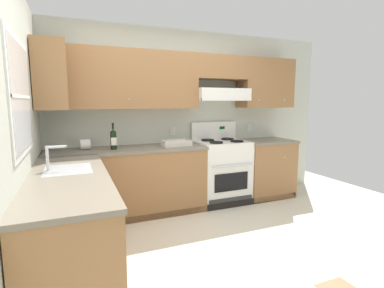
# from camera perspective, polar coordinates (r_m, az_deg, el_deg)

# --- Properties ---
(ground_plane) EXTENTS (7.04, 7.04, 0.00)m
(ground_plane) POSITION_cam_1_polar(r_m,az_deg,el_deg) (3.20, 2.40, -19.91)
(ground_plane) COLOR beige
(wall_back) EXTENTS (4.68, 0.57, 2.55)m
(wall_back) POSITION_cam_1_polar(r_m,az_deg,el_deg) (4.39, -1.16, 7.82)
(wall_back) COLOR beige
(wall_back) RESTS_ON ground_plane
(wall_left) EXTENTS (0.47, 4.00, 2.55)m
(wall_left) POSITION_cam_1_polar(r_m,az_deg,el_deg) (2.82, -30.57, 3.70)
(wall_left) COLOR beige
(wall_left) RESTS_ON ground_plane
(counter_back_run) EXTENTS (3.60, 0.65, 0.91)m
(counter_back_run) POSITION_cam_1_polar(r_m,az_deg,el_deg) (4.15, -3.61, -6.57)
(counter_back_run) COLOR olive
(counter_back_run) RESTS_ON ground_plane
(counter_left_run) EXTENTS (0.63, 1.91, 1.13)m
(counter_left_run) POSITION_cam_1_polar(r_m,az_deg,el_deg) (2.77, -22.46, -14.73)
(counter_left_run) COLOR olive
(counter_left_run) RESTS_ON ground_plane
(stove) EXTENTS (0.76, 0.62, 1.20)m
(stove) POSITION_cam_1_polar(r_m,az_deg,el_deg) (4.46, 5.79, -5.21)
(stove) COLOR white
(stove) RESTS_ON ground_plane
(wine_bottle) EXTENTS (0.08, 0.08, 0.34)m
(wine_bottle) POSITION_cam_1_polar(r_m,az_deg,el_deg) (3.83, -15.09, 1.00)
(wine_bottle) COLOR black
(wine_bottle) RESTS_ON counter_back_run
(bowl) EXTENTS (0.39, 0.21, 0.08)m
(bowl) POSITION_cam_1_polar(r_m,az_deg,el_deg) (4.02, -3.03, 0.01)
(bowl) COLOR beige
(bowl) RESTS_ON counter_back_run
(paper_towel_roll) EXTENTS (0.12, 0.13, 0.13)m
(paper_towel_roll) POSITION_cam_1_polar(r_m,az_deg,el_deg) (3.95, -20.10, -0.07)
(paper_towel_roll) COLOR white
(paper_towel_roll) RESTS_ON counter_back_run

